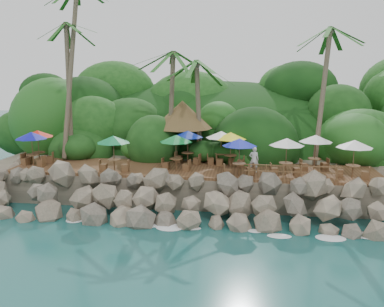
# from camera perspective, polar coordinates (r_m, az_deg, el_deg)

# --- Properties ---
(ground) EXTENTS (140.00, 140.00, 0.00)m
(ground) POSITION_cam_1_polar(r_m,az_deg,el_deg) (24.17, -1.99, -10.73)
(ground) COLOR #19514F
(ground) RESTS_ON ground
(land_base) EXTENTS (32.00, 25.20, 2.10)m
(land_base) POSITION_cam_1_polar(r_m,az_deg,el_deg) (39.09, 2.02, -0.53)
(land_base) COLOR gray
(land_base) RESTS_ON ground
(jungle_hill) EXTENTS (44.80, 28.00, 15.40)m
(jungle_hill) POSITION_cam_1_polar(r_m,az_deg,el_deg) (46.62, 2.96, 0.08)
(jungle_hill) COLOR #143811
(jungle_hill) RESTS_ON ground
(seawall) EXTENTS (29.00, 4.00, 2.30)m
(seawall) POSITION_cam_1_polar(r_m,az_deg,el_deg) (25.63, -1.24, -6.69)
(seawall) COLOR gray
(seawall) RESTS_ON ground
(terrace) EXTENTS (26.00, 5.00, 0.20)m
(terrace) POSITION_cam_1_polar(r_m,az_deg,el_deg) (29.15, 0.00, -2.31)
(terrace) COLOR brown
(terrace) RESTS_ON land_base
(jungle_foliage) EXTENTS (44.00, 16.00, 12.00)m
(jungle_foliage) POSITION_cam_1_polar(r_m,az_deg,el_deg) (38.35, 1.85, -2.37)
(jungle_foliage) COLOR #143811
(jungle_foliage) RESTS_ON ground
(foam_line) EXTENTS (25.20, 0.80, 0.06)m
(foam_line) POSITION_cam_1_polar(r_m,az_deg,el_deg) (24.43, -1.87, -10.41)
(foam_line) COLOR white
(foam_line) RESTS_ON ground
(palms) EXTENTS (31.08, 6.48, 14.98)m
(palms) POSITION_cam_1_polar(r_m,az_deg,el_deg) (31.38, 1.26, 16.62)
(palms) COLOR brown
(palms) RESTS_ON ground
(palapa) EXTENTS (4.84, 4.84, 4.60)m
(palapa) POSITION_cam_1_polar(r_m,az_deg,el_deg) (32.56, -1.36, 5.53)
(palapa) COLOR brown
(palapa) RESTS_ON ground
(dining_clusters) EXTENTS (24.90, 5.53, 2.52)m
(dining_clusters) POSITION_cam_1_polar(r_m,az_deg,el_deg) (28.52, 0.60, 1.88)
(dining_clusters) COLOR brown
(dining_clusters) RESTS_ON terrace
(railing) EXTENTS (6.10, 0.10, 1.00)m
(railing) POSITION_cam_1_polar(r_m,az_deg,el_deg) (26.60, 13.97, -2.43)
(railing) COLOR brown
(railing) RESTS_ON terrace
(waiter) EXTENTS (0.67, 0.46, 1.80)m
(waiter) POSITION_cam_1_polar(r_m,az_deg,el_deg) (28.11, 8.74, -0.86)
(waiter) COLOR white
(waiter) RESTS_ON terrace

